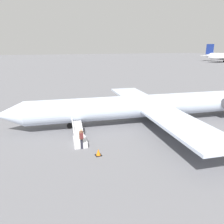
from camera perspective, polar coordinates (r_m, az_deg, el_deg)
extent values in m
plane|color=slate|center=(24.90, 7.87, -2.72)|extent=(600.00, 600.00, 0.00)
cylinder|color=silver|center=(24.35, 8.05, 1.53)|extent=(24.71, 7.58, 2.47)
cone|color=silver|center=(23.13, -25.37, -0.70)|extent=(3.16, 2.93, 2.42)
cube|color=silver|center=(19.50, 18.49, -3.49)|extent=(6.03, 10.99, 0.25)
cube|color=silver|center=(30.67, 5.71, 4.31)|extent=(6.03, 10.99, 0.25)
cylinder|color=#4C4C51|center=(31.18, 25.24, 3.72)|extent=(3.13, 1.70, 1.11)
cylinder|color=black|center=(23.14, -10.96, -3.56)|extent=(0.63, 0.28, 0.61)
cylinder|color=#4C4C51|center=(23.01, -11.02, -2.62)|extent=(0.11, 0.11, 0.19)
cylinder|color=black|center=(24.87, 14.15, -2.36)|extent=(0.63, 0.28, 0.61)
cylinder|color=#4C4C51|center=(24.75, 14.22, -1.48)|extent=(0.11, 0.11, 0.19)
cylinder|color=black|center=(26.75, 11.95, -0.90)|extent=(0.63, 0.28, 0.61)
cylinder|color=#4C4C51|center=(26.64, 12.00, -0.08)|extent=(0.11, 0.11, 0.19)
cone|color=white|center=(163.61, 23.72, 13.25)|extent=(4.08, 5.40, 4.05)
cube|color=navy|center=(162.85, 24.19, 14.72)|extent=(0.36, 5.79, 6.62)
cube|color=white|center=(163.28, 23.87, 13.37)|extent=(11.59, 2.54, 0.21)
cube|color=white|center=(147.61, 26.28, 12.64)|extent=(11.98, 6.68, 0.41)
cylinder|color=black|center=(153.47, 27.19, 11.71)|extent=(0.26, 1.02, 1.02)
cylinder|color=gray|center=(153.44, 27.22, 11.96)|extent=(0.18, 0.18, 0.32)
cube|color=silver|center=(19.32, -8.33, -7.69)|extent=(1.45, 1.99, 0.50)
cube|color=silver|center=(20.96, -8.98, -4.13)|extent=(1.35, 2.37, 0.73)
cube|color=silver|center=(20.76, -10.27, -2.93)|extent=(0.52, 2.18, 0.67)
cube|color=#23232D|center=(18.52, -7.95, -8.17)|extent=(0.25, 0.32, 0.85)
cylinder|color=brown|center=(18.23, -8.04, -6.02)|extent=(0.36, 0.36, 0.65)
sphere|color=tan|center=(18.07, -8.10, -4.71)|extent=(0.24, 0.24, 0.24)
cube|color=#592323|center=(17.97, -7.95, -6.24)|extent=(0.31, 0.23, 0.44)
cube|color=black|center=(17.42, -3.57, -11.19)|extent=(0.48, 0.48, 0.03)
cone|color=orange|center=(17.31, -3.58, -10.45)|extent=(0.37, 0.37, 0.53)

